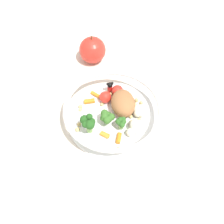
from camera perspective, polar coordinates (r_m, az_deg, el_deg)
ground_plane at (r=0.72m, az=1.03°, el=-0.79°), size 2.40×2.40×0.00m
food_container at (r=0.69m, az=0.77°, el=0.15°), size 0.25×0.25×0.07m
loose_apple at (r=0.83m, az=-4.16°, el=12.98°), size 0.08×0.08×0.09m
folded_napkin at (r=0.61m, az=-2.73°, el=-21.20°), size 0.15×0.14×0.01m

